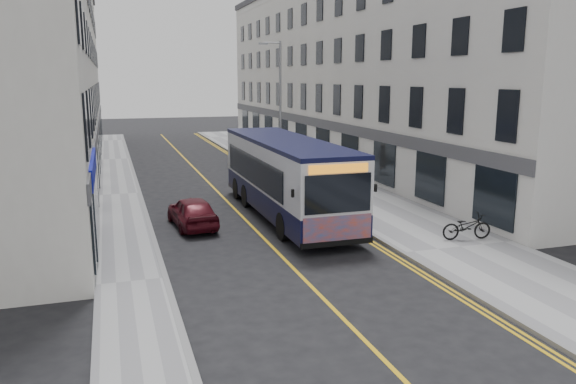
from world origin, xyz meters
TOP-DOWN VIEW (x-y plane):
  - ground at (0.00, 0.00)m, footprint 140.00×140.00m
  - pavement_east at (6.25, 12.00)m, footprint 4.50×64.00m
  - pavement_west at (-5.00, 12.00)m, footprint 2.00×64.00m
  - kerb_east at (4.00, 12.00)m, footprint 0.18×64.00m
  - kerb_west at (-4.00, 12.00)m, footprint 0.18×64.00m
  - road_centre_line at (0.00, 12.00)m, footprint 0.12×64.00m
  - road_dbl_yellow_inner at (3.55, 12.00)m, footprint 0.10×64.00m
  - road_dbl_yellow_outer at (3.75, 12.00)m, footprint 0.10×64.00m
  - terrace_east at (11.50, 21.00)m, footprint 6.00×46.00m
  - terrace_west at (-9.00, 21.00)m, footprint 6.00×46.00m
  - streetlamp at (4.17, 14.00)m, footprint 1.32×0.18m
  - city_bus at (1.83, 5.33)m, footprint 2.72×11.66m
  - bicycle at (6.96, -0.51)m, footprint 1.93×0.93m
  - pedestrian_near at (6.30, 13.15)m, footprint 0.78×0.60m
  - pedestrian_far at (8.00, 12.38)m, footprint 0.79×0.62m
  - car_white at (3.20, 19.45)m, footprint 1.92×4.36m
  - car_maroon at (-2.31, 4.78)m, footprint 1.83×3.85m

SIDE VIEW (x-z plane):
  - ground at x=0.00m, z-range 0.00..0.00m
  - road_centre_line at x=0.00m, z-range 0.00..0.01m
  - road_dbl_yellow_inner at x=3.55m, z-range 0.00..0.01m
  - road_dbl_yellow_outer at x=3.75m, z-range 0.00..0.01m
  - pavement_east at x=6.25m, z-range 0.00..0.12m
  - pavement_west at x=-5.00m, z-range 0.00..0.12m
  - kerb_east at x=4.00m, z-range 0.00..0.13m
  - kerb_west at x=-4.00m, z-range 0.00..0.13m
  - bicycle at x=6.96m, z-range 0.12..1.09m
  - car_maroon at x=-2.31m, z-range 0.00..1.27m
  - car_white at x=3.20m, z-range 0.00..1.39m
  - pedestrian_far at x=8.00m, z-range 0.12..1.72m
  - pedestrian_near at x=6.30m, z-range 0.12..2.02m
  - city_bus at x=1.83m, z-range 0.16..3.55m
  - streetlamp at x=4.17m, z-range 0.38..8.38m
  - terrace_east at x=11.50m, z-range 0.00..13.00m
  - terrace_west at x=-9.00m, z-range 0.00..13.00m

